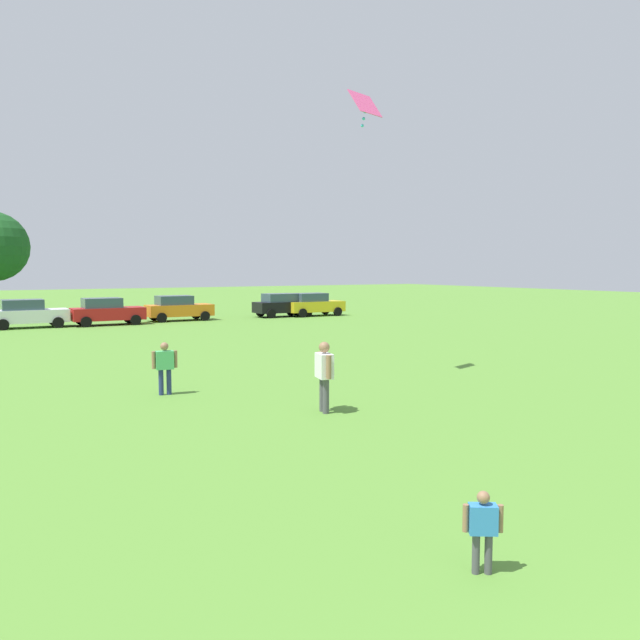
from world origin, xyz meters
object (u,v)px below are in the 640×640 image
object	(u,v)px
adult_bystander	(324,371)
kite	(365,105)
parked_car_red_2	(106,311)
child_kite_flyer	(483,525)
parked_car_yellow_5	(313,304)
parked_car_orange_3	(178,308)
parked_car_white_1	(28,313)
parked_car_black_4	(283,305)
bystander_near_trees	(165,364)

from	to	relation	value
adult_bystander	kite	bearing A→B (deg)	147.96
adult_bystander	parked_car_red_2	xyz separation A→B (m)	(0.45, 27.45, -0.18)
child_kite_flyer	parked_car_yellow_5	world-z (taller)	parked_car_yellow_5
child_kite_flyer	parked_car_orange_3	world-z (taller)	parked_car_orange_3
parked_car_white_1	parked_car_black_4	size ratio (longest dim) A/B	1.00
child_kite_flyer	kite	xyz separation A→B (m)	(6.29, 11.91, 8.05)
child_kite_flyer	parked_car_red_2	size ratio (longest dim) A/B	0.23
parked_car_white_1	parked_car_black_4	world-z (taller)	same
parked_car_orange_3	parked_car_yellow_5	distance (m)	9.94
parked_car_red_2	parked_car_orange_3	distance (m)	4.91
adult_bystander	parked_car_red_2	bearing A→B (deg)	-168.66
kite	parked_car_red_2	world-z (taller)	kite
parked_car_black_4	parked_car_yellow_5	bearing A→B (deg)	-11.61
adult_bystander	parked_car_black_4	distance (m)	30.92
child_kite_flyer	parked_car_white_1	distance (m)	36.01
parked_car_white_1	parked_car_red_2	world-z (taller)	same
child_kite_flyer	parked_car_black_4	bearing A→B (deg)	98.92
parked_car_orange_3	kite	bearing A→B (deg)	-93.74
adult_bystander	bystander_near_trees	bearing A→B (deg)	-133.84
adult_bystander	parked_car_orange_3	size ratio (longest dim) A/B	0.41
parked_car_red_2	parked_car_black_4	size ratio (longest dim) A/B	1.00
parked_car_yellow_5	parked_car_white_1	bearing A→B (deg)	179.40
parked_car_red_2	parked_car_white_1	bearing A→B (deg)	175.24
bystander_near_trees	kite	xyz separation A→B (m)	(6.43, -0.36, 7.75)
child_kite_flyer	parked_car_yellow_5	distance (m)	39.97
adult_bystander	parked_car_black_4	xyz separation A→B (m)	(12.94, 28.08, -0.18)
bystander_near_trees	parked_car_yellow_5	bearing A→B (deg)	-118.58
parked_car_yellow_5	parked_car_red_2	bearing A→B (deg)	-179.35
child_kite_flyer	adult_bystander	distance (m)	8.58
adult_bystander	parked_car_white_1	distance (m)	28.11
child_kite_flyer	parked_car_black_4	size ratio (longest dim) A/B	0.23
bystander_near_trees	parked_car_white_1	xyz separation A→B (m)	(-1.21, 23.71, -0.02)
kite	parked_car_orange_3	xyz separation A→B (m)	(1.61, 24.64, -7.78)
bystander_near_trees	parked_car_red_2	xyz separation A→B (m)	(3.21, 23.34, -0.02)
parked_car_orange_3	parked_car_white_1	bearing A→B (deg)	-176.49
parked_car_white_1	parked_car_black_4	xyz separation A→B (m)	(16.91, 0.26, 0.00)
child_kite_flyer	kite	world-z (taller)	kite
child_kite_flyer	parked_car_red_2	bearing A→B (deg)	117.22
parked_car_white_1	parked_car_orange_3	size ratio (longest dim) A/B	1.00
parked_car_red_2	parked_car_yellow_5	xyz separation A→B (m)	(14.73, 0.17, 0.00)
parked_car_orange_3	parked_car_black_4	world-z (taller)	same
child_kite_flyer	parked_car_yellow_5	bearing A→B (deg)	95.70
child_kite_flyer	parked_car_red_2	world-z (taller)	parked_car_red_2
parked_car_red_2	parked_car_orange_3	xyz separation A→B (m)	(4.82, 0.94, 0.00)
parked_car_white_1	parked_car_yellow_5	bearing A→B (deg)	-0.60
bystander_near_trees	kite	world-z (taller)	kite
parked_car_white_1	parked_car_red_2	distance (m)	4.44
child_kite_flyer	parked_car_yellow_5	xyz separation A→B (m)	(17.82, 35.78, 0.27)
adult_bystander	child_kite_flyer	bearing A→B (deg)	-5.59
adult_bystander	parked_car_yellow_5	size ratio (longest dim) A/B	0.41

